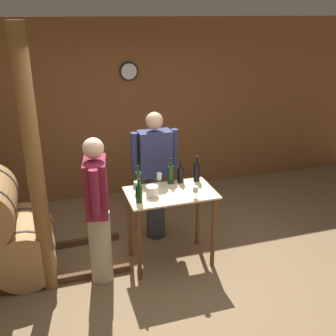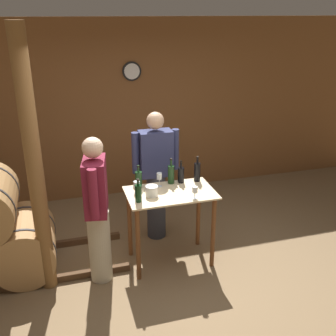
% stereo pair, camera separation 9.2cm
% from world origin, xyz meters
% --- Properties ---
extents(ground_plane, '(14.00, 14.00, 0.00)m').
position_xyz_m(ground_plane, '(0.00, 0.00, 0.00)').
color(ground_plane, brown).
extents(back_wall, '(8.40, 0.08, 2.70)m').
position_xyz_m(back_wall, '(0.00, 2.56, 1.35)').
color(back_wall, brown).
rests_on(back_wall, ground_plane).
extents(tasting_table, '(0.98, 0.60, 0.90)m').
position_xyz_m(tasting_table, '(0.02, 0.51, 0.70)').
color(tasting_table, beige).
rests_on(tasting_table, ground_plane).
extents(wooden_post, '(0.16, 0.16, 2.70)m').
position_xyz_m(wooden_post, '(-1.36, 0.44, 1.35)').
color(wooden_post, brown).
rests_on(wooden_post, ground_plane).
extents(wine_bottle_far_left, '(0.07, 0.07, 0.26)m').
position_xyz_m(wine_bottle_far_left, '(-0.37, 0.38, 1.00)').
color(wine_bottle_far_left, black).
rests_on(wine_bottle_far_left, tasting_table).
extents(wine_bottle_left, '(0.08, 0.08, 0.27)m').
position_xyz_m(wine_bottle_left, '(-0.29, 0.72, 1.00)').
color(wine_bottle_left, '#193819').
rests_on(wine_bottle_left, tasting_table).
extents(wine_bottle_center, '(0.08, 0.08, 0.31)m').
position_xyz_m(wine_bottle_center, '(0.10, 0.74, 1.01)').
color(wine_bottle_center, '#193819').
rests_on(wine_bottle_center, tasting_table).
extents(wine_bottle_right, '(0.07, 0.07, 0.27)m').
position_xyz_m(wine_bottle_right, '(0.22, 0.73, 1.00)').
color(wine_bottle_right, black).
rests_on(wine_bottle_right, tasting_table).
extents(wine_bottle_far_right, '(0.07, 0.07, 0.31)m').
position_xyz_m(wine_bottle_far_right, '(0.41, 0.72, 1.01)').
color(wine_bottle_far_right, black).
rests_on(wine_bottle_far_right, tasting_table).
extents(wine_glass_near_left, '(0.07, 0.07, 0.14)m').
position_xyz_m(wine_glass_near_left, '(-0.34, 0.60, 0.99)').
color(wine_glass_near_left, silver).
rests_on(wine_glass_near_left, tasting_table).
extents(wine_glass_near_center, '(0.06, 0.06, 0.17)m').
position_xyz_m(wine_glass_near_center, '(-0.06, 0.69, 1.02)').
color(wine_glass_near_center, silver).
rests_on(wine_glass_near_center, tasting_table).
extents(wine_glass_near_right, '(0.06, 0.06, 0.14)m').
position_xyz_m(wine_glass_near_right, '(0.23, 0.28, 0.99)').
color(wine_glass_near_right, silver).
rests_on(wine_glass_near_right, tasting_table).
extents(ice_bucket, '(0.13, 0.13, 0.11)m').
position_xyz_m(ice_bucket, '(-0.20, 0.47, 0.95)').
color(ice_bucket, white).
rests_on(ice_bucket, tasting_table).
extents(person_host, '(0.59, 0.24, 1.67)m').
position_xyz_m(person_host, '(0.01, 1.10, 0.88)').
color(person_host, '#333847').
rests_on(person_host, ground_plane).
extents(person_visitor_with_scarf, '(0.29, 0.58, 1.64)m').
position_xyz_m(person_visitor_with_scarf, '(-0.80, 0.40, 0.86)').
color(person_visitor_with_scarf, '#B7AD93').
rests_on(person_visitor_with_scarf, ground_plane).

